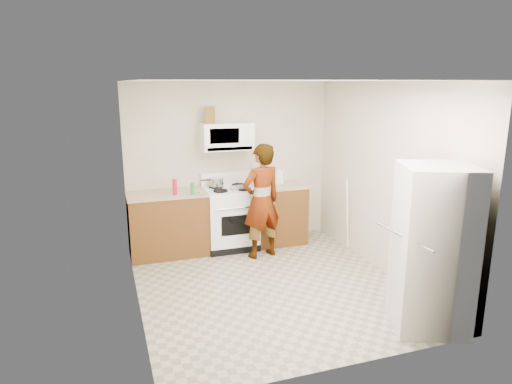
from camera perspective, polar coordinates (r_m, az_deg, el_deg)
name	(u,v)px	position (r m, az deg, el deg)	size (l,w,h in m)	color
floor	(270,285)	(5.86, 1.74, -11.55)	(3.60, 3.60, 0.00)	gray
back_wall	(230,164)	(7.12, -3.23, 3.54)	(3.20, 0.02, 2.50)	beige
right_wall	(385,180)	(6.17, 15.80, 1.51)	(0.02, 3.60, 2.50)	beige
cabinet_left	(168,225)	(6.82, -10.93, -4.06)	(1.12, 0.62, 0.90)	brown
counter_left	(167,194)	(6.69, -11.11, -0.24)	(1.14, 0.64, 0.04)	tan
cabinet_right	(277,214)	(7.23, 2.70, -2.80)	(0.80, 0.62, 0.90)	brown
counter_right	(278,186)	(7.11, 2.74, 0.81)	(0.82, 0.64, 0.04)	tan
gas_range	(230,217)	(6.98, -3.26, -3.12)	(0.76, 0.65, 1.13)	white
microwave	(227,136)	(6.85, -3.69, 6.95)	(0.76, 0.38, 0.40)	white
person	(262,201)	(6.51, 0.70, -1.17)	(0.60, 0.40, 1.66)	tan
fridge	(432,248)	(4.97, 21.19, -6.58)	(0.70, 0.70, 1.70)	silver
kettle	(279,177)	(7.19, 2.95, 1.84)	(0.15, 0.15, 0.18)	white
jug	(210,115)	(6.77, -5.74, 9.56)	(0.14, 0.14, 0.24)	brown
saucepan	(216,182)	(6.94, -4.98, 1.26)	(0.22, 0.22, 0.12)	#AFB0B4
tray	(239,188)	(6.79, -2.14, 0.53)	(0.25, 0.16, 0.05)	silver
bottle_spray	(175,187)	(6.54, -10.11, 0.63)	(0.07, 0.07, 0.22)	red
bottle_hot_sauce	(192,188)	(6.58, -8.01, 0.44)	(0.05, 0.05, 0.15)	orange
bottle_green_cap	(192,188)	(6.51, -7.95, 0.45)	(0.06, 0.06, 0.18)	#177E2F
pot_lid	(199,193)	(6.55, -7.12, -0.19)	(0.23, 0.23, 0.01)	white
broom	(347,214)	(6.93, 11.36, -2.70)	(0.03, 0.03, 1.15)	white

